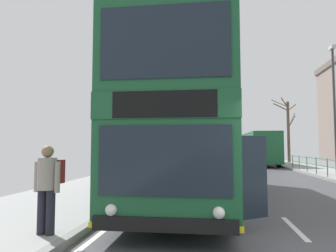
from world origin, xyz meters
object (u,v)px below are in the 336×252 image
object	(u,v)px
double_decker_bus_main	(187,130)
pedestrian_companion	(48,182)
street_lamp_far_side	(334,99)
background_bus_far_lane	(258,148)
bare_tree_far_00	(288,128)

from	to	relation	value
double_decker_bus_main	pedestrian_companion	size ratio (longest dim) A/B	7.24
pedestrian_companion	street_lamp_far_side	bearing A→B (deg)	53.72
background_bus_far_lane	bare_tree_far_00	xyz separation A→B (m)	(3.77, 3.83, 2.13)
pedestrian_companion	double_decker_bus_main	bearing A→B (deg)	68.61
background_bus_far_lane	pedestrian_companion	size ratio (longest dim) A/B	6.30
double_decker_bus_main	background_bus_far_lane	world-z (taller)	double_decker_bus_main
double_decker_bus_main	bare_tree_far_00	xyz separation A→B (m)	(9.16, 23.93, 1.48)
background_bus_far_lane	street_lamp_far_side	distance (m)	12.17
double_decker_bus_main	pedestrian_companion	distance (m)	6.00
pedestrian_companion	bare_tree_far_00	world-z (taller)	bare_tree_far_00
double_decker_bus_main	background_bus_far_lane	bearing A→B (deg)	75.00
background_bus_far_lane	street_lamp_far_side	xyz separation A→B (m)	(2.82, -11.47, 2.93)
double_decker_bus_main	pedestrian_companion	xyz separation A→B (m)	(-2.14, -5.46, -1.26)
pedestrian_companion	bare_tree_far_00	size ratio (longest dim) A/B	0.23
street_lamp_far_side	pedestrian_companion	bearing A→B (deg)	-126.28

